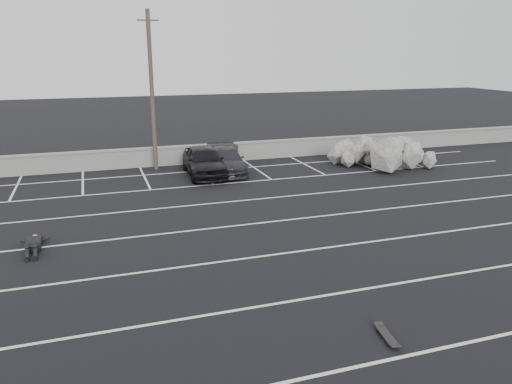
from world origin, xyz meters
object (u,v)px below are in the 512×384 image
object	(u,v)px
skateboard	(387,336)
person	(34,240)
car_right	(226,160)
riprap_pile	(384,157)
utility_pole	(152,91)
car_left	(204,161)
trash_bin	(233,154)

from	to	relation	value
skateboard	person	bearing A→B (deg)	142.45
car_right	skateboard	bearing A→B (deg)	-86.14
riprap_pile	person	xyz separation A→B (m)	(-17.41, -6.64, -0.32)
car_right	utility_pole	bearing A→B (deg)	157.27
utility_pole	riprap_pile	distance (m)	13.08
utility_pole	riprap_pile	world-z (taller)	utility_pole
car_right	riprap_pile	size ratio (longest dim) A/B	0.79
car_left	car_right	size ratio (longest dim) A/B	1.02
car_left	riprap_pile	bearing A→B (deg)	-4.45
car_right	riprap_pile	xyz separation A→B (m)	(8.66, -1.50, -0.08)
trash_bin	riprap_pile	world-z (taller)	riprap_pile
utility_pole	riprap_pile	xyz separation A→B (m)	(12.10, -3.43, -3.62)
utility_pole	person	bearing A→B (deg)	-117.84
car_right	riprap_pile	bearing A→B (deg)	-3.30
utility_pole	skateboard	xyz separation A→B (m)	(2.66, -18.49, -4.10)
car_left	person	world-z (taller)	car_left
car_left	person	bearing A→B (deg)	-131.47
person	skateboard	distance (m)	11.60
car_left	utility_pole	distance (m)	4.63
car_right	skateboard	world-z (taller)	car_right
car_left	riprap_pile	xyz separation A→B (m)	(9.93, -1.17, -0.20)
skateboard	utility_pole	bearing A→B (deg)	107.19
trash_bin	person	distance (m)	13.99
riprap_pile	person	size ratio (longest dim) A/B	2.27
trash_bin	skateboard	bearing A→B (deg)	-95.21
person	skateboard	bearing A→B (deg)	-47.13
trash_bin	person	bearing A→B (deg)	-133.74
car_left	riprap_pile	world-z (taller)	car_left
car_left	person	xyz separation A→B (m)	(-7.49, -7.82, -0.52)
riprap_pile	skateboard	size ratio (longest dim) A/B	6.40
car_left	riprap_pile	size ratio (longest dim) A/B	0.81
car_left	skateboard	size ratio (longest dim) A/B	5.17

